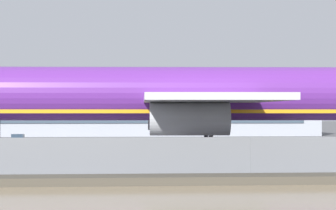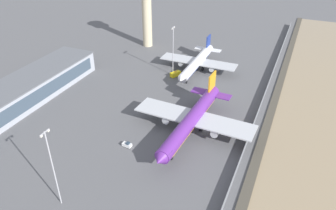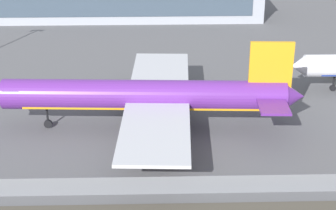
% 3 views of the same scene
% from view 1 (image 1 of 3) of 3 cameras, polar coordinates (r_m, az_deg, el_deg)
% --- Properties ---
extents(ground_plane, '(500.00, 500.00, 0.00)m').
position_cam_1_polar(ground_plane, '(68.73, 3.44, -4.06)').
color(ground_plane, '#565659').
extents(shoreline_seawall, '(320.00, 3.00, 0.50)m').
position_cam_1_polar(shoreline_seawall, '(48.56, 6.88, -5.29)').
color(shoreline_seawall, '#474238').
rests_on(shoreline_seawall, ground).
extents(perimeter_fence, '(280.00, 0.10, 2.63)m').
position_cam_1_polar(perimeter_fence, '(52.89, 5.90, -3.73)').
color(perimeter_fence, slate).
rests_on(perimeter_fence, ground).
extents(cargo_jet_purple, '(50.93, 43.61, 14.96)m').
position_cam_1_polar(cargo_jet_purple, '(71.76, 0.99, 0.65)').
color(cargo_jet_purple, '#602889').
rests_on(cargo_jet_purple, ground).
extents(baggage_tug, '(1.85, 3.32, 1.80)m').
position_cam_1_polar(baggage_tug, '(88.98, -10.67, -2.70)').
color(baggage_tug, white).
rests_on(baggage_tug, ground).
extents(terminal_building, '(79.53, 17.73, 9.56)m').
position_cam_1_polar(terminal_building, '(141.62, -5.56, -0.23)').
color(terminal_building, '#9EA3AD').
rests_on(terminal_building, ground).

